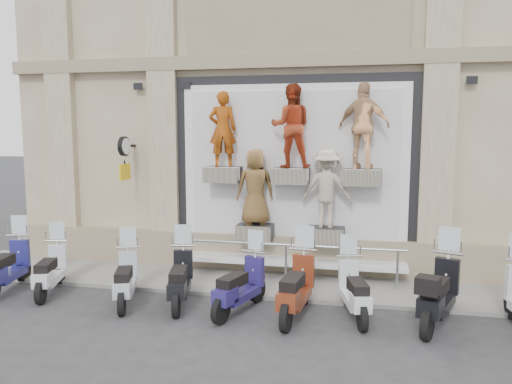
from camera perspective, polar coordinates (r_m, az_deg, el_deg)
ground at (r=9.07m, az=1.41°, el=-14.47°), size 90.00×90.00×0.00m
sidewalk at (r=11.01m, az=3.50°, el=-10.30°), size 16.00×2.20×0.08m
building at (r=15.59m, az=6.54°, el=16.97°), size 14.00×8.60×12.00m
shop_vitrine at (r=11.15m, az=4.65°, el=2.60°), size 5.60×0.83×4.30m
guard_rail at (r=10.80m, az=3.43°, el=-8.30°), size 5.06×0.10×0.93m
clock_sign_bracket at (r=12.07m, az=-14.79°, el=4.37°), size 0.10×0.80×1.02m
scooter_a at (r=11.58m, az=-26.57°, el=-6.56°), size 0.91×1.91×1.50m
scooter_b at (r=11.06m, az=-22.50°, el=-7.24°), size 0.99×1.78×1.39m
scooter_c at (r=9.98m, az=-14.72°, el=-8.46°), size 1.05×1.78×1.39m
scooter_d at (r=9.70m, az=-8.68°, el=-8.58°), size 0.94×1.86×1.45m
scooter_e at (r=9.22m, az=-1.84°, el=-9.39°), size 1.02×1.84×1.43m
scooter_f at (r=9.01m, az=4.63°, el=-9.43°), size 0.75×1.96×1.55m
scooter_g at (r=9.15m, az=11.20°, el=-9.79°), size 0.89×1.78×1.39m
scooter_h at (r=9.15m, az=20.23°, el=-9.40°), size 1.24×2.06×1.61m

